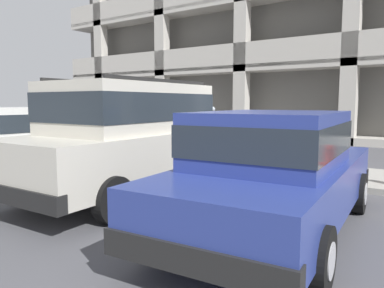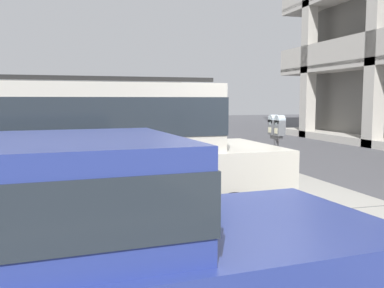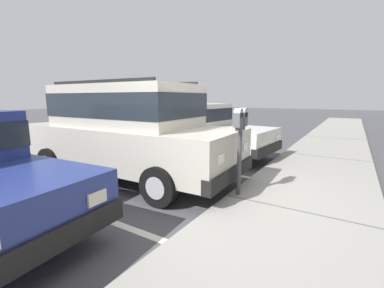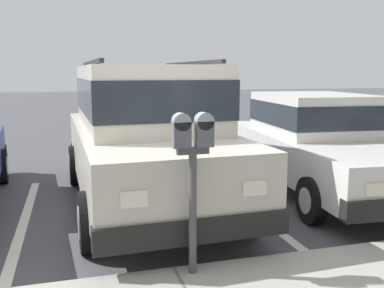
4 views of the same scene
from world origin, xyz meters
TOP-DOWN VIEW (x-y plane):
  - ground_plane at (0.00, 0.00)m, footprint 80.00×80.00m
  - sidewalk at (0.00, 1.30)m, footprint 40.00×2.20m
  - parking_stall_lines at (1.49, -1.40)m, footprint 12.05×4.80m
  - silver_suv at (-0.13, -2.15)m, footprint 2.13×4.84m
  - red_sedan at (-2.96, -2.18)m, footprint 2.10×4.61m
  - dark_hatchback at (2.76, -2.65)m, footprint 2.07×4.60m
  - parking_meter_near at (-0.14, 0.35)m, footprint 0.35×0.12m

SIDE VIEW (x-z plane):
  - ground_plane at x=0.00m, z-range -0.10..0.00m
  - parking_stall_lines at x=1.49m, z-range 0.00..0.01m
  - sidewalk at x=0.00m, z-range 0.00..0.12m
  - red_sedan at x=-2.96m, z-range 0.05..1.59m
  - dark_hatchback at x=2.76m, z-range 0.05..1.59m
  - silver_suv at x=-0.13m, z-range 0.07..2.11m
  - parking_meter_near at x=-0.14m, z-range 0.47..1.90m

